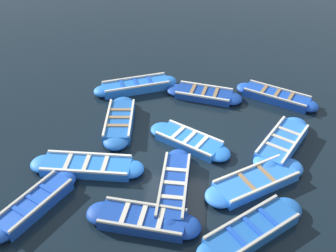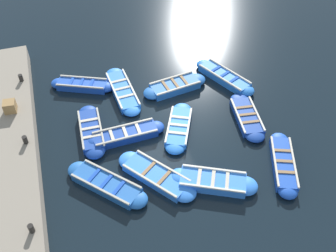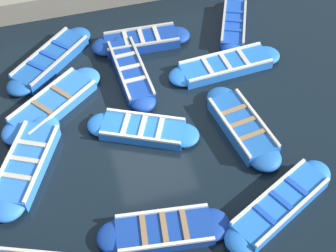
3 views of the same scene
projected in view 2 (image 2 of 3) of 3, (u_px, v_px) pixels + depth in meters
ground_plane at (166, 126)px, 18.13m from camera, size 120.00×120.00×0.00m
boat_bow_out at (213, 182)px, 15.68m from camera, size 3.62×2.42×0.44m
boat_inner_gap at (123, 91)px, 19.67m from camera, size 1.16×3.94×0.37m
boat_end_of_row at (125, 135)px, 17.48m from camera, size 3.67×0.95×0.44m
boat_centre at (224, 77)px, 20.39m from camera, size 2.34×3.72×0.44m
boat_alongside at (156, 176)px, 15.92m from camera, size 3.00×3.55×0.38m
boat_far_corner at (283, 164)px, 16.34m from camera, size 2.04×3.58×0.41m
boat_tucked at (107, 184)px, 15.61m from camera, size 3.18×3.34×0.41m
boat_broadside at (247, 117)px, 18.37m from camera, size 1.36×3.40×0.35m
boat_outer_right at (91, 131)px, 17.68m from camera, size 1.06×3.44×0.41m
boat_near_quay at (179, 127)px, 17.88m from camera, size 2.23×3.35×0.35m
boat_outer_left at (82, 85)px, 19.94m from camera, size 3.27×2.00×0.43m
boat_drifting at (175, 86)px, 19.87m from camera, size 3.49×1.40×0.45m
quay_wall at (6, 154)px, 16.39m from camera, size 2.54×14.67×0.84m
bollard_north at (31, 228)px, 13.28m from camera, size 0.20×0.20×0.35m
bollard_mid_north at (25, 140)px, 16.15m from camera, size 0.20×0.20×0.35m
bollard_mid_south at (21, 78)px, 19.02m from camera, size 0.20×0.20×0.35m
wooden_crate at (10, 106)px, 17.45m from camera, size 0.56×0.56×0.52m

